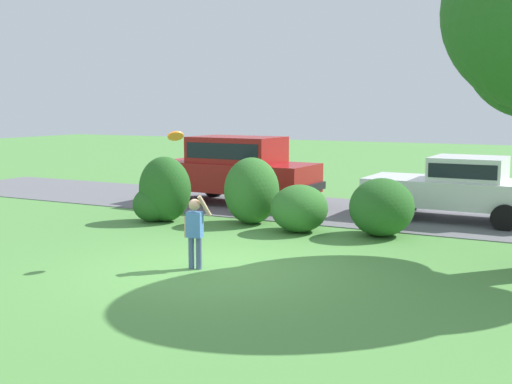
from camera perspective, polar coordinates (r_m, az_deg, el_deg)
The scene contains 10 objects.
ground_plane at distance 11.12m, azimuth -3.79°, elevation -6.80°, with size 80.00×80.00×0.00m, color #518E42.
driveway_strip at distance 17.11m, azimuth 7.96°, elevation -1.73°, with size 28.00×4.40×0.02m, color slate.
shrub_near_tree at distance 15.62m, azimuth -8.36°, elevation -0.07°, with size 1.39×1.17×1.57m.
shrub_centre_left at distance 15.15m, azimuth -0.39°, elevation 0.11°, with size 1.29×1.36×1.57m.
shrub_centre at distance 14.24m, azimuth 3.85°, elevation -1.59°, with size 1.25×1.34×1.05m.
shrub_centre_right at distance 13.99m, azimuth 11.09°, elevation -1.33°, with size 1.37×1.53×1.25m.
parked_sedan at distance 16.36m, azimuth 17.52°, elevation 0.53°, with size 4.43×2.15×1.56m.
parked_suv at distance 18.14m, azimuth -1.71°, elevation 2.27°, with size 4.76×2.22×1.92m.
child_thrower at distance 10.98m, azimuth -5.44°, elevation -3.17°, with size 0.43×0.30×1.29m.
frisbee at distance 11.36m, azimuth -7.15°, elevation 4.95°, with size 0.31×0.27×0.25m.
Camera 1 is at (5.59, -9.20, 2.76)m, focal length 45.10 mm.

